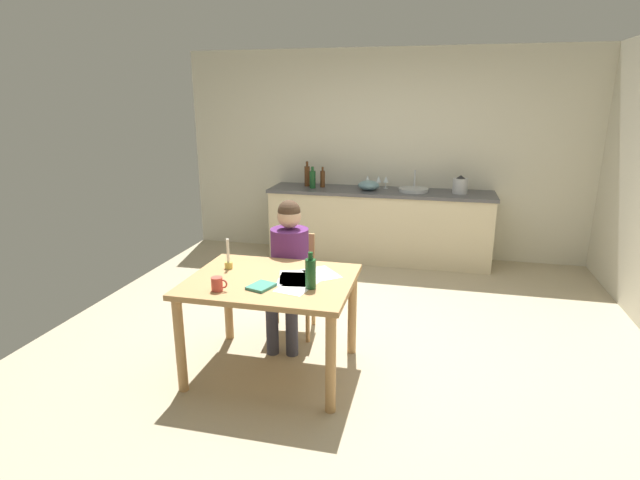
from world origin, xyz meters
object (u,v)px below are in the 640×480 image
object	(u,v)px
sink_unit	(413,190)
wine_glass_near_sink	(386,180)
wine_glass_by_kettle	(378,179)
bottle_oil	(307,176)
dining_table	(271,292)
mixing_bowl	(369,185)
coffee_mug	(217,284)
bottle_vinegar	(313,179)
chair_at_table	(292,278)
wine_bottle_on_table	(311,273)
bottle_wine_red	(323,179)
stovetop_kettle	(460,185)
candlestick	(228,260)
person_seated	(288,262)
wine_glass_back_left	(368,179)
book_magazine	(261,286)

from	to	relation	value
sink_unit	wine_glass_near_sink	bearing A→B (deg)	157.67
wine_glass_by_kettle	bottle_oil	bearing A→B (deg)	-175.49
dining_table	mixing_bowl	world-z (taller)	mixing_bowl
dining_table	mixing_bowl	size ratio (longest dim) A/B	4.49
coffee_mug	bottle_vinegar	bearing A→B (deg)	92.35
chair_at_table	wine_bottle_on_table	xyz separation A→B (m)	(0.38, -0.82, 0.37)
sink_unit	wine_glass_by_kettle	bearing A→B (deg)	162.01
coffee_mug	wine_glass_by_kettle	size ratio (longest dim) A/B	0.75
mixing_bowl	wine_glass_by_kettle	distance (m)	0.21
bottle_wine_red	mixing_bowl	distance (m)	0.61
coffee_mug	stovetop_kettle	xyz separation A→B (m)	(1.68, 3.19, 0.21)
coffee_mug	candlestick	xyz separation A→B (m)	(-0.11, 0.44, 0.02)
person_seated	bottle_vinegar	distance (m)	2.32
bottle_wine_red	stovetop_kettle	bearing A→B (deg)	-1.29
coffee_mug	wine_glass_back_left	xyz separation A→B (m)	(0.54, 3.34, 0.22)
wine_glass_near_sink	bottle_vinegar	bearing A→B (deg)	-167.24
dining_table	chair_at_table	world-z (taller)	chair_at_table
coffee_mug	bottle_oil	world-z (taller)	bottle_oil
mixing_bowl	sink_unit	bearing A→B (deg)	3.95
person_seated	wine_bottle_on_table	distance (m)	0.79
bottle_oil	wine_glass_near_sink	distance (m)	1.01
coffee_mug	wine_glass_near_sink	distance (m)	3.44
wine_bottle_on_table	wine_glass_near_sink	bearing A→B (deg)	86.84
chair_at_table	wine_bottle_on_table	size ratio (longest dim) A/B	3.34
candlestick	sink_unit	size ratio (longest dim) A/B	0.65
wine_bottle_on_table	bottle_vinegar	xyz separation A→B (m)	(-0.73, 2.95, 0.16)
bottle_vinegar	sink_unit	bearing A→B (deg)	2.68
sink_unit	bottle_wine_red	distance (m)	1.16
dining_table	stovetop_kettle	bearing A→B (deg)	64.11
stovetop_kettle	wine_glass_by_kettle	distance (m)	1.01
sink_unit	bottle_oil	distance (m)	1.37
coffee_mug	candlestick	bearing A→B (deg)	104.14
coffee_mug	sink_unit	size ratio (longest dim) A/B	0.32
dining_table	mixing_bowl	bearing A→B (deg)	83.81
book_magazine	bottle_oil	xyz separation A→B (m)	(-0.50, 3.15, 0.28)
bottle_oil	sink_unit	bearing A→B (deg)	-3.08
bottle_vinegar	bottle_wine_red	size ratio (longest dim) A/B	1.04
wine_glass_by_kettle	wine_glass_back_left	size ratio (longest dim) A/B	1.00
person_seated	bottle_oil	bearing A→B (deg)	101.09
dining_table	bottle_vinegar	size ratio (longest dim) A/B	4.37
person_seated	wine_glass_back_left	distance (m)	2.52
sink_unit	bottle_oil	size ratio (longest dim) A/B	1.13
chair_at_table	person_seated	world-z (taller)	person_seated
candlestick	mixing_bowl	size ratio (longest dim) A/B	0.89
bottle_wine_red	wine_glass_near_sink	xyz separation A→B (m)	(0.80, 0.11, -0.00)
person_seated	candlestick	bearing A→B (deg)	-129.21
book_magazine	sink_unit	world-z (taller)	sink_unit
wine_glass_near_sink	wine_bottle_on_table	bearing A→B (deg)	-93.16
candlestick	wine_glass_by_kettle	xyz separation A→B (m)	(0.79, 2.90, 0.20)
person_seated	chair_at_table	bearing A→B (deg)	95.13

